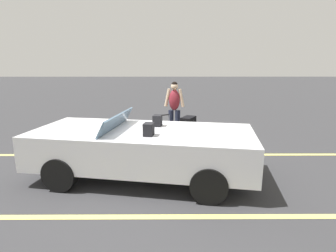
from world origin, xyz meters
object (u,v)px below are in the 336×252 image
Objects in this scene: traveler_person at (174,107)px; suitcase_large_black at (188,130)px; suitcase_medium_bright at (164,136)px; convertible_car at (133,147)px.

suitcase_large_black is at bearing 43.64° from traveler_person.
convertible_car is at bearing 130.55° from suitcase_medium_bright.
suitcase_medium_bright is at bearing -119.09° from suitcase_large_black.
convertible_car is 2.65× the size of traveler_person.
convertible_car reaches higher than suitcase_large_black.
suitcase_medium_bright is (-0.59, -1.80, -0.28)m from convertible_car.
convertible_car is 1.91m from suitcase_medium_bright.
traveler_person reaches higher than suitcase_large_black.
convertible_car is 5.91× the size of suitcase_large_black.
suitcase_medium_bright is 0.55× the size of traveler_person.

